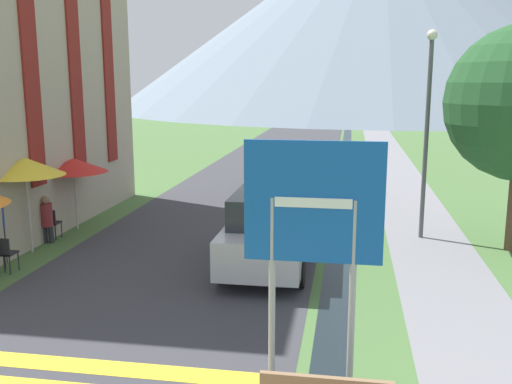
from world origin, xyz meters
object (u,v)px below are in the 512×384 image
at_px(cafe_umbrella_rear_red, 74,165).
at_px(road_sign, 313,224).
at_px(cafe_chair_near_right, 4,252).
at_px(cafe_umbrella_middle_yellow, 26,167).
at_px(parked_car_near, 269,228).
at_px(cafe_chair_far_right, 51,221).
at_px(streetlamp, 427,119).
at_px(parked_car_far, 302,169).
at_px(cafe_chair_far_left, 41,222).
at_px(person_seated_far, 47,217).

bearing_deg(cafe_umbrella_rear_red, road_sign, -45.33).
height_order(cafe_chair_near_right, cafe_umbrella_middle_yellow, cafe_umbrella_middle_yellow).
bearing_deg(parked_car_near, cafe_chair_far_right, 168.80).
bearing_deg(road_sign, streetlamp, 72.94).
bearing_deg(streetlamp, parked_car_far, 122.93).
relative_size(road_sign, cafe_chair_far_right, 4.15).
bearing_deg(road_sign, cafe_umbrella_rear_red, 134.67).
relative_size(road_sign, parked_car_far, 0.91).
relative_size(parked_car_far, streetlamp, 0.69).
bearing_deg(cafe_chair_far_left, streetlamp, 11.72).
bearing_deg(streetlamp, road_sign, -107.06).
bearing_deg(parked_car_near, streetlamp, 39.05).
bearing_deg(cafe_chair_far_right, parked_car_near, -13.19).
bearing_deg(cafe_chair_far_right, cafe_chair_far_left, -146.39).
bearing_deg(cafe_chair_near_right, cafe_umbrella_middle_yellow, 98.17).
xyz_separation_m(cafe_chair_near_right, cafe_chair_far_left, (-0.60, 2.64, 0.00)).
bearing_deg(person_seated_far, cafe_chair_far_right, 103.16).
xyz_separation_m(parked_car_near, cafe_chair_far_right, (-6.25, 1.24, -0.40)).
distance_m(parked_car_near, parked_car_far, 9.05).
bearing_deg(cafe_umbrella_rear_red, parked_car_near, -21.65).
distance_m(cafe_chair_near_right, cafe_chair_far_left, 2.71).
relative_size(parked_car_near, cafe_chair_near_right, 5.31).
bearing_deg(cafe_chair_far_right, streetlamp, 8.55).
height_order(cafe_chair_far_left, person_seated_far, person_seated_far).
relative_size(cafe_umbrella_middle_yellow, streetlamp, 0.43).
distance_m(cafe_chair_far_right, cafe_chair_far_left, 0.25).
xyz_separation_m(cafe_chair_far_right, cafe_umbrella_middle_yellow, (0.12, -1.19, 1.70)).
height_order(cafe_chair_near_right, person_seated_far, person_seated_far).
bearing_deg(parked_car_near, parked_car_far, 90.03).
xyz_separation_m(cafe_chair_far_left, cafe_umbrella_rear_red, (0.38, 1.32, 1.39)).
height_order(parked_car_far, streetlamp, streetlamp).
height_order(cafe_umbrella_middle_yellow, streetlamp, streetlamp).
xyz_separation_m(cafe_chair_near_right, cafe_umbrella_middle_yellow, (-0.29, 1.59, 1.70)).
height_order(cafe_umbrella_rear_red, streetlamp, streetlamp).
height_order(parked_car_near, streetlamp, streetlamp).
bearing_deg(parked_car_far, cafe_chair_far_left, -129.02).
bearing_deg(streetlamp, parked_car_near, -140.95).
height_order(cafe_chair_near_right, cafe_umbrella_rear_red, cafe_umbrella_rear_red).
height_order(road_sign, cafe_umbrella_middle_yellow, road_sign).
distance_m(parked_car_near, cafe_chair_far_left, 6.56).
relative_size(parked_car_far, person_seated_far, 3.01).
bearing_deg(person_seated_far, parked_car_near, -8.52).
height_order(parked_car_far, cafe_chair_far_right, parked_car_far).
bearing_deg(cafe_chair_far_right, cafe_chair_near_right, -83.75).
xyz_separation_m(parked_car_near, cafe_chair_near_right, (-5.85, -1.54, -0.40)).
height_order(road_sign, streetlamp, streetlamp).
bearing_deg(parked_car_near, cafe_chair_near_right, -165.21).
bearing_deg(person_seated_far, streetlamp, 12.33).
distance_m(road_sign, cafe_chair_near_right, 8.20).
distance_m(cafe_chair_far_left, cafe_umbrella_middle_yellow, 2.02).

